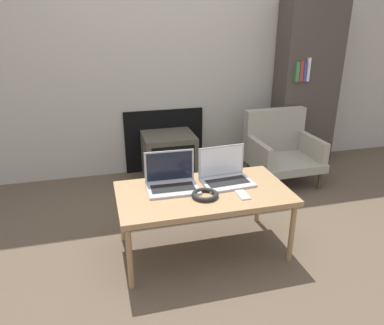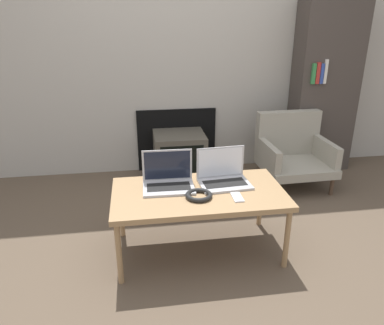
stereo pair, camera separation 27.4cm
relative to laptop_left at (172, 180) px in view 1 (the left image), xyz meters
name	(u,v)px [view 1 (the left image)]	position (x,y,z in m)	size (l,w,h in m)	color
ground_plane	(208,259)	(0.19, -0.23, -0.52)	(14.00, 14.00, 0.00)	brown
wall_back	(159,45)	(0.19, 1.45, 0.77)	(7.00, 0.08, 2.60)	#ADA89E
table	(203,196)	(0.19, -0.11, -0.09)	(1.15, 0.62, 0.46)	#9E7A51
laptop_left	(172,180)	(0.00, 0.00, 0.00)	(0.35, 0.25, 0.24)	#B2B2B7
laptop_right	(225,174)	(0.38, 0.00, 0.00)	(0.36, 0.27, 0.24)	#B2B2B7
headphones	(205,195)	(0.18, -0.20, -0.04)	(0.18, 0.18, 0.03)	black
phone	(243,195)	(0.42, -0.24, -0.05)	(0.06, 0.13, 0.01)	silver
tv	(169,156)	(0.22, 1.18, -0.28)	(0.50, 0.45, 0.46)	#4C473D
armchair	(280,147)	(1.28, 0.89, -0.18)	(0.65, 0.59, 0.69)	gray
bookshelf	(306,86)	(1.72, 1.25, 0.33)	(0.62, 0.32, 1.70)	#3F3833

